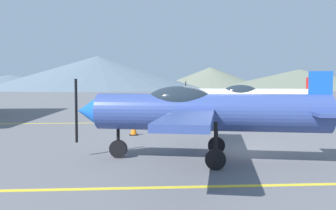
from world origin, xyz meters
The scene contains 10 objects.
ground_plane centered at (0.00, 0.00, 0.00)m, with size 400.00×400.00×0.00m, color slate.
apron_line_near centered at (0.00, -4.09, 0.01)m, with size 80.00×0.16×0.01m, color yellow.
apron_line_far centered at (0.00, 8.83, 0.01)m, with size 80.00×0.16×0.01m, color yellow.
airplane_near centered at (-0.85, -1.42, 1.48)m, with size 7.67×8.73×2.62m.
airplane_mid centered at (3.73, 8.47, 1.48)m, with size 7.67×8.71×2.62m.
traffic_cone_front centered at (-2.93, 3.89, 0.29)m, with size 0.36×0.36×0.59m.
hill_left centered at (-64.27, 157.85, 3.18)m, with size 76.63×76.63×6.36m, color slate.
hill_centerleft centered at (-19.94, 125.67, 6.41)m, with size 82.35×82.35×12.82m, color slate.
hill_centerright centered at (29.79, 157.91, 5.09)m, with size 53.23×53.23×10.19m, color slate.
hill_right centered at (62.06, 131.50, 4.08)m, with size 72.62×72.62×8.17m, color slate.
Camera 1 is at (-2.49, -11.68, 2.27)m, focal length 37.81 mm.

